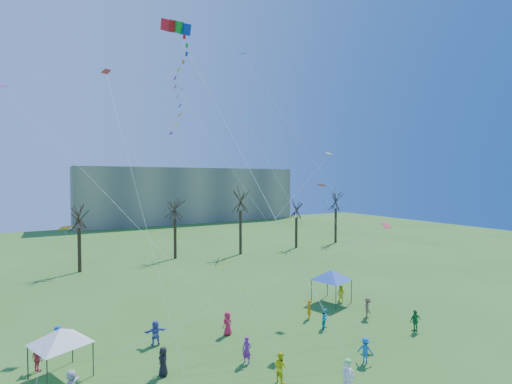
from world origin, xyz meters
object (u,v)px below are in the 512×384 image
canopy_tent_white (60,336)px  hero_kite_flyer (348,381)px  canopy_tent_blue (331,275)px  distant_building (190,195)px  big_box_kite (183,86)px

canopy_tent_white → hero_kite_flyer: bearing=-37.5°
canopy_tent_white → canopy_tent_blue: (22.87, 2.03, 0.14)m
distant_building → canopy_tent_white: bearing=-114.4°
distant_building → hero_kite_flyer: bearing=-103.6°
hero_kite_flyer → big_box_kite: big_box_kite is taller
canopy_tent_white → canopy_tent_blue: bearing=5.1°
distant_building → canopy_tent_white: (-33.46, -73.74, -4.97)m
hero_kite_flyer → big_box_kite: (-5.36, 10.76, 17.26)m
distant_building → canopy_tent_blue: 72.66m
big_box_kite → canopy_tent_white: big_box_kite is taller
hero_kite_flyer → canopy_tent_white: bearing=143.8°
big_box_kite → canopy_tent_blue: (15.01, 1.41, -15.71)m
distant_building → big_box_kite: (-25.61, -73.13, 10.88)m
big_box_kite → canopy_tent_blue: bearing=5.4°
distant_building → canopy_tent_blue: (-10.60, -71.72, -4.83)m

